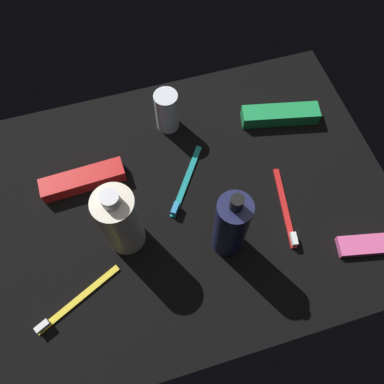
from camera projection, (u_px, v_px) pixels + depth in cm
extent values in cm
cube|color=black|center=(192.00, 199.00, 81.33)|extent=(84.00, 64.00, 1.20)
cylinder|color=#1B1E44|center=(231.00, 227.00, 68.60)|extent=(6.10, 6.10, 17.61)
cylinder|color=black|center=(237.00, 203.00, 59.43)|extent=(2.20, 2.20, 2.80)
cylinder|color=silver|center=(120.00, 222.00, 69.39)|extent=(7.44, 7.44, 16.92)
cylinder|color=silver|center=(110.00, 199.00, 60.81)|extent=(3.20, 3.20, 2.20)
cylinder|color=silver|center=(168.00, 111.00, 84.55)|extent=(5.19, 5.19, 10.19)
cube|color=teal|center=(187.00, 180.00, 82.20)|extent=(11.22, 15.49, 0.90)
cube|color=#338CCC|center=(175.00, 208.00, 78.13)|extent=(2.38, 2.76, 1.20)
cube|color=red|center=(285.00, 206.00, 79.46)|extent=(4.39, 17.93, 0.90)
cube|color=white|center=(294.00, 239.00, 75.24)|extent=(1.55, 2.75, 1.20)
cube|color=yellow|center=(79.00, 299.00, 71.22)|extent=(16.76, 8.83, 0.90)
cube|color=white|center=(42.00, 326.00, 68.07)|extent=(2.82, 2.11, 1.20)
cube|color=red|center=(83.00, 180.00, 80.91)|extent=(17.76, 5.11, 3.20)
cube|color=green|center=(280.00, 115.00, 88.36)|extent=(18.13, 8.00, 3.20)
cube|color=#E55999|center=(364.00, 245.00, 75.46)|extent=(11.00, 6.03, 1.50)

